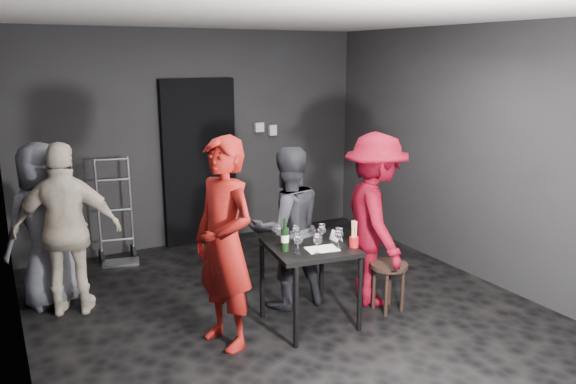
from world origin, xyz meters
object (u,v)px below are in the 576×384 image
stool (389,273)px  server_red (224,226)px  woman_black (287,225)px  wine_bottle (285,238)px  tasting_table (310,256)px  man_maroon (375,210)px  breadstick_cup (354,234)px  bystander_cream (67,223)px  bystander_grey (46,219)px  hand_truck (118,243)px

stool → server_red: bearing=174.9°
woman_black → wine_bottle: size_ratio=5.71×
tasting_table → wine_bottle: size_ratio=2.64×
woman_black → man_maroon: size_ratio=0.87×
man_maroon → breadstick_cup: (-0.49, -0.35, -0.07)m
woman_black → bystander_cream: bystander_cream is taller
man_maroon → bystander_grey: man_maroon is taller
wine_bottle → hand_truck: bearing=110.6°
stool → man_maroon: man_maroon is taller
breadstick_cup → tasting_table: bearing=144.5°
tasting_table → wine_bottle: 0.34m
hand_truck → woman_black: size_ratio=0.77×
hand_truck → tasting_table: hand_truck is taller
server_red → breadstick_cup: bearing=61.0°
bystander_grey → breadstick_cup: bearing=118.3°
bystander_cream → bystander_grey: bystander_cream is taller
tasting_table → server_red: 0.89m
woman_black → breadstick_cup: (0.30, -0.68, 0.06)m
server_red → stool: bearing=68.5°
wine_bottle → bystander_cream: bearing=140.8°
man_maroon → wine_bottle: 1.07m
man_maroon → hand_truck: bearing=58.6°
woman_black → bystander_cream: size_ratio=0.92×
man_maroon → bystander_cream: size_ratio=1.06×
stool → server_red: 1.73m
woman_black → wine_bottle: (-0.28, -0.48, 0.05)m
wine_bottle → breadstick_cup: bearing=-19.4°
breadstick_cup → server_red: bearing=167.3°
woman_black → man_maroon: 0.86m
tasting_table → server_red: server_red is taller
bystander_grey → wine_bottle: bystander_grey is taller
tasting_table → man_maroon: man_maroon is taller
stool → bystander_cream: bystander_cream is taller
hand_truck → server_red: server_red is taller
bystander_cream → breadstick_cup: size_ratio=6.95×
server_red → man_maroon: server_red is taller
tasting_table → woman_black: bearing=88.2°
hand_truck → wine_bottle: hand_truck is taller
woman_black → man_maroon: (0.78, -0.33, 0.13)m
breadstick_cup → stool: bearing=12.3°
bystander_grey → breadstick_cup: bystander_grey is taller
bystander_cream → wine_bottle: size_ratio=6.23×
stool → bystander_cream: bearing=152.4°
wine_bottle → tasting_table: bearing=4.3°
stool → woman_black: woman_black is taller
stool → bystander_grey: bystander_grey is taller
stool → breadstick_cup: breadstick_cup is taller
stool → bystander_cream: size_ratio=0.27×
stool → hand_truck: bearing=127.9°
server_red → woman_black: size_ratio=1.28×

